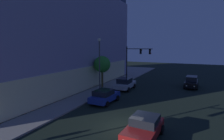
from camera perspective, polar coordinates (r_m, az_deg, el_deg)
The scene contains 9 objects.
ground_plane at distance 15.02m, azimuth 4.07°, elevation -17.84°, with size 120.00×120.00×0.00m, color black.
modern_building at distance 33.62m, azimuth -22.94°, elevation 11.61°, with size 31.49×21.49×18.51m.
traffic_light_far_corner at distance 33.18m, azimuth 7.71°, elevation 4.31°, with size 0.60×4.81×6.29m.
street_lamp_sidewalk at distance 23.89m, azimuth -4.01°, elevation 3.66°, with size 0.44×0.44×7.38m.
sidewalk_tree at distance 27.52m, azimuth -3.15°, elevation 1.78°, with size 2.55×2.55×4.84m.
car_red at distance 13.38m, azimuth 10.16°, elevation -17.51°, with size 4.15×2.35×1.54m.
car_blue at distance 20.74m, azimuth -2.40°, elevation -8.24°, with size 4.23×2.28×1.54m.
car_silver at distance 26.99m, azimuth 4.19°, elevation -4.36°, with size 4.51×2.27×1.75m.
car_black at distance 30.93m, azimuth 23.97°, elevation -3.48°, with size 4.71×2.07×1.74m.
Camera 1 is at (-12.65, -4.93, 6.43)m, focal length 28.69 mm.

